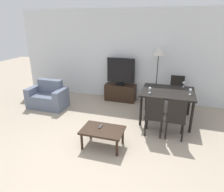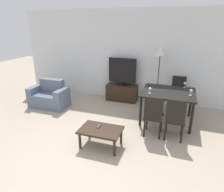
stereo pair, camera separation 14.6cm
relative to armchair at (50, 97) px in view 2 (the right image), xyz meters
The scene contains 15 objects.
ground_plane 2.79m from the armchair, 43.05° to the right, with size 18.00×18.00×0.00m, color tan.
wall_back 2.67m from the armchair, 34.13° to the left, with size 7.19×0.06×2.70m.
armchair is the anchor object (origin of this frame).
tv_stand 2.16m from the armchair, 30.91° to the left, with size 0.94×0.39×0.51m.
tv 2.25m from the armchair, 30.85° to the left, with size 0.84×0.29×0.82m.
coffee_table 2.57m from the armchair, 32.65° to the right, with size 0.81×0.54×0.38m.
dining_table 3.31m from the armchair, ahead, with size 1.23×1.05×0.77m.
dining_chair_near 3.15m from the armchair, 12.64° to the right, with size 0.40×0.40×0.93m.
dining_chair_far 3.64m from the armchair, 15.74° to the left, with size 0.40×0.40×0.93m.
dining_chair_near_right 3.57m from the armchair, 11.12° to the right, with size 0.40×0.40×0.93m.
floor_lamp 3.32m from the armchair, 18.98° to the left, with size 0.32×0.32×1.70m.
remote_primary 2.47m from the armchair, 32.02° to the right, with size 0.04×0.15×0.02m.
wine_glass_left 3.81m from the armchair, ahead, with size 0.07×0.07×0.15m.
wine_glass_center 2.94m from the armchair, ahead, with size 0.07×0.07×0.15m.
wine_glass_right 3.73m from the armchair, ahead, with size 0.07×0.07×0.15m.
Camera 2 is at (1.45, -2.62, 2.33)m, focal length 32.00 mm.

